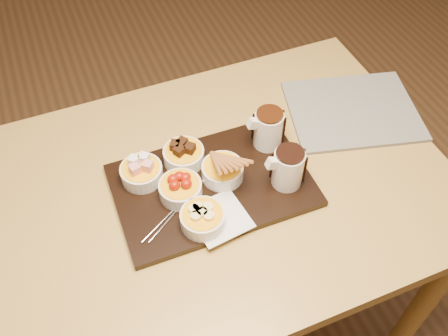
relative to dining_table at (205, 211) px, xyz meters
name	(u,v)px	position (x,y,z in m)	size (l,w,h in m)	color
ground	(210,315)	(0.00, 0.00, -0.65)	(5.00, 5.00, 0.00)	brown
dining_table	(205,211)	(0.00, 0.00, 0.00)	(1.20, 0.80, 0.75)	#B99544
serving_board	(212,185)	(0.02, -0.01, 0.11)	(0.46, 0.30, 0.02)	black
napkin	(220,218)	(0.00, -0.11, 0.12)	(0.12, 0.12, 0.00)	white
bowl_marshmallows	(142,173)	(-0.13, 0.07, 0.14)	(0.10, 0.10, 0.04)	white
bowl_cake	(184,156)	(-0.02, 0.08, 0.14)	(0.10, 0.10, 0.04)	white
bowl_strawberries	(180,190)	(-0.06, -0.01, 0.14)	(0.10, 0.10, 0.04)	white
bowl_biscotti	(223,171)	(0.05, 0.00, 0.14)	(0.10, 0.10, 0.04)	white
bowl_bananas	(203,219)	(-0.04, -0.11, 0.14)	(0.10, 0.10, 0.04)	white
pitcher_dark_chocolate	(288,168)	(0.18, -0.07, 0.17)	(0.07, 0.07, 0.10)	silver
pitcher_milk_chocolate	(268,129)	(0.20, 0.06, 0.17)	(0.07, 0.07, 0.10)	silver
fondue_skewers	(180,203)	(-0.07, -0.04, 0.12)	(0.26, 0.03, 0.01)	silver
newspaper	(353,111)	(0.47, 0.09, 0.10)	(0.34, 0.27, 0.01)	beige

